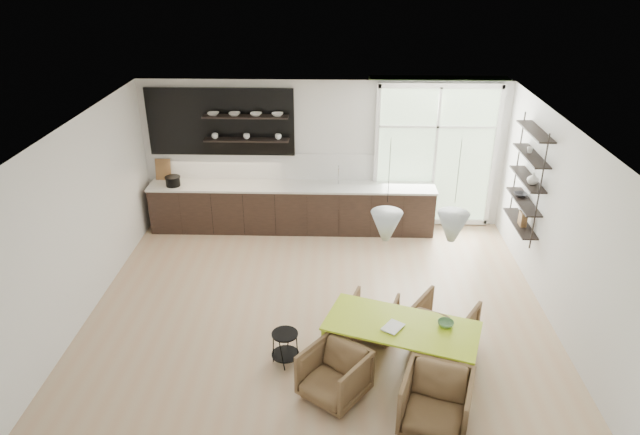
{
  "coord_description": "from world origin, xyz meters",
  "views": [
    {
      "loc": [
        0.26,
        -7.51,
        5.11
      ],
      "look_at": [
        0.01,
        0.6,
        1.24
      ],
      "focal_mm": 32.0,
      "sensor_mm": 36.0,
      "label": 1
    }
  ],
  "objects": [
    {
      "name": "kitchen_run",
      "position": [
        -0.7,
        2.69,
        0.6
      ],
      "size": [
        5.54,
        0.69,
        2.75
      ],
      "color": "black",
      "rests_on": "ground"
    },
    {
      "name": "room",
      "position": [
        0.58,
        1.1,
        1.46
      ],
      "size": [
        7.02,
        6.01,
        2.91
      ],
      "color": "tan",
      "rests_on": "ground"
    },
    {
      "name": "right_shelving",
      "position": [
        3.36,
        1.17,
        1.65
      ],
      "size": [
        0.26,
        1.22,
        1.9
      ],
      "color": "black",
      "rests_on": "ground"
    },
    {
      "name": "armchair_front_right",
      "position": [
        1.44,
        -2.47,
        0.36
      ],
      "size": [
        0.97,
        0.98,
        0.72
      ],
      "primitive_type": "imported",
      "rotation": [
        0.0,
        0.0,
        -0.31
      ],
      "color": "brown",
      "rests_on": "ground"
    },
    {
      "name": "table_bowl",
      "position": [
        1.68,
        -1.46,
        0.74
      ],
      "size": [
        0.27,
        0.27,
        0.06
      ],
      "primitive_type": "imported",
      "rotation": [
        0.0,
        0.0,
        -0.39
      ],
      "color": "#558654",
      "rests_on": "dining_table"
    },
    {
      "name": "armchair_back_left",
      "position": [
        0.81,
        -0.71,
        0.3
      ],
      "size": [
        0.8,
        0.82,
        0.6
      ],
      "primitive_type": "imported",
      "rotation": [
        0.0,
        0.0,
        2.84
      ],
      "color": "brown",
      "rests_on": "ground"
    },
    {
      "name": "dining_table",
      "position": [
        1.13,
        -1.47,
        0.66
      ],
      "size": [
        2.13,
        1.45,
        0.71
      ],
      "rotation": [
        0.0,
        0.0,
        -0.33
      ],
      "color": "#B2D220",
      "rests_on": "ground"
    },
    {
      "name": "wire_stool",
      "position": [
        -0.4,
        -1.38,
        0.31
      ],
      "size": [
        0.38,
        0.38,
        0.48
      ],
      "rotation": [
        0.0,
        0.0,
        -0.18
      ],
      "color": "black",
      "rests_on": "ground"
    },
    {
      "name": "armchair_front_left",
      "position": [
        0.26,
        -2.0,
        0.33
      ],
      "size": [
        1.01,
        1.01,
        0.67
      ],
      "primitive_type": "imported",
      "rotation": [
        0.0,
        0.0,
        -0.64
      ],
      "color": "brown",
      "rests_on": "ground"
    },
    {
      "name": "armchair_back_right",
      "position": [
        1.78,
        -0.97,
        0.36
      ],
      "size": [
        1.07,
        1.08,
        0.72
      ],
      "primitive_type": "imported",
      "rotation": [
        0.0,
        0.0,
        2.57
      ],
      "color": "brown",
      "rests_on": "ground"
    },
    {
      "name": "table_book",
      "position": [
        0.92,
        -1.47,
        0.72
      ],
      "size": [
        0.34,
        0.35,
        0.03
      ],
      "primitive_type": "imported",
      "rotation": [
        0.0,
        0.0,
        -0.62
      ],
      "color": "white",
      "rests_on": "dining_table"
    }
  ]
}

